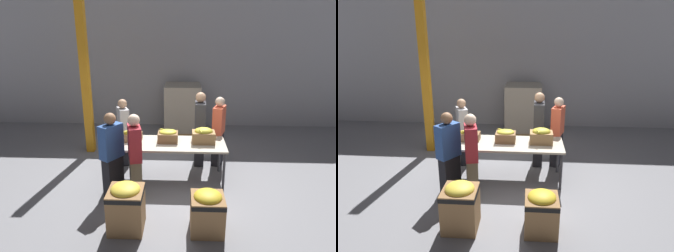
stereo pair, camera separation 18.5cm
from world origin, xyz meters
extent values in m
plane|color=gray|center=(0.00, 0.00, 0.00)|extent=(30.00, 30.00, 0.00)
cube|color=#A8A8AD|center=(0.00, 3.72, 2.00)|extent=(16.00, 0.08, 4.00)
cube|color=#B2A893|center=(0.00, 0.00, 0.78)|extent=(2.29, 0.88, 0.04)
cylinder|color=#38383D|center=(-1.08, -0.38, 0.38)|extent=(0.05, 0.05, 0.76)
cylinder|color=#38383D|center=(1.08, -0.38, 0.38)|extent=(0.05, 0.05, 0.76)
cylinder|color=#38383D|center=(-1.08, 0.38, 0.38)|extent=(0.05, 0.05, 0.76)
cylinder|color=#38383D|center=(1.08, 0.38, 0.38)|extent=(0.05, 0.05, 0.76)
cube|color=olive|center=(-0.77, 0.10, 0.88)|extent=(0.44, 0.28, 0.16)
ellipsoid|color=gold|center=(-0.77, 0.10, 0.97)|extent=(0.36, 0.23, 0.09)
ellipsoid|color=gold|center=(-0.85, 0.02, 1.01)|extent=(0.18, 0.12, 0.05)
ellipsoid|color=gold|center=(-0.80, 0.06, 0.99)|extent=(0.20, 0.16, 0.04)
cube|color=olive|center=(-0.02, 0.07, 0.90)|extent=(0.40, 0.32, 0.19)
ellipsoid|color=gold|center=(-0.02, 0.07, 1.00)|extent=(0.35, 0.28, 0.10)
ellipsoid|color=gold|center=(-0.12, 0.13, 1.03)|extent=(0.18, 0.17, 0.05)
ellipsoid|color=gold|center=(0.09, 0.13, 1.03)|extent=(0.13, 0.13, 0.04)
cube|color=#A37A4C|center=(0.70, 0.05, 0.92)|extent=(0.45, 0.32, 0.23)
ellipsoid|color=gold|center=(0.70, 0.05, 1.04)|extent=(0.36, 0.29, 0.15)
ellipsoid|color=gold|center=(0.62, 0.13, 1.07)|extent=(0.17, 0.09, 0.05)
ellipsoid|color=gold|center=(0.65, -0.03, 1.07)|extent=(0.07, 0.20, 0.05)
ellipsoid|color=gold|center=(0.70, 0.13, 1.07)|extent=(0.14, 0.11, 0.04)
ellipsoid|color=gold|center=(0.62, -0.02, 1.09)|extent=(0.07, 0.17, 0.05)
cube|color=black|center=(1.09, 0.77, 0.37)|extent=(0.31, 0.40, 0.75)
cube|color=#EA5B3D|center=(1.09, 0.77, 1.06)|extent=(0.34, 0.47, 0.62)
sphere|color=beige|center=(1.09, 0.77, 1.48)|extent=(0.21, 0.21, 0.21)
cube|color=black|center=(0.67, 0.76, 0.40)|extent=(0.22, 0.39, 0.80)
cube|color=#333338|center=(0.67, 0.76, 1.13)|extent=(0.24, 0.46, 0.66)
sphere|color=tan|center=(0.67, 0.76, 1.57)|extent=(0.23, 0.23, 0.23)
cube|color=black|center=(-1.04, 0.70, 0.36)|extent=(0.31, 0.39, 0.72)
cube|color=#B2B2B7|center=(-1.04, 0.70, 1.02)|extent=(0.34, 0.46, 0.60)
sphere|color=tan|center=(-1.04, 0.70, 1.43)|extent=(0.20, 0.20, 0.20)
cube|color=black|center=(-1.00, -0.68, 0.38)|extent=(0.37, 0.41, 0.76)
cube|color=#2D5199|center=(-1.00, -0.68, 1.07)|extent=(0.42, 0.48, 0.63)
sphere|color=#896042|center=(-1.00, -0.68, 1.49)|extent=(0.21, 0.21, 0.21)
cube|color=#6B604C|center=(-0.57, -0.72, 0.38)|extent=(0.28, 0.40, 0.76)
cube|color=maroon|center=(-0.57, -0.72, 1.07)|extent=(0.31, 0.47, 0.63)
sphere|color=beige|center=(-0.57, -0.72, 1.49)|extent=(0.21, 0.21, 0.21)
cube|color=olive|center=(-0.58, -1.67, 0.34)|extent=(0.53, 0.53, 0.68)
cube|color=black|center=(-0.58, -1.67, 0.62)|extent=(0.54, 0.54, 0.07)
ellipsoid|color=yellow|center=(-0.58, -1.67, 0.69)|extent=(0.45, 0.45, 0.19)
cube|color=olive|center=(0.66, -1.67, 0.30)|extent=(0.50, 0.50, 0.59)
cube|color=black|center=(0.66, -1.67, 0.54)|extent=(0.51, 0.51, 0.07)
ellipsoid|color=gold|center=(0.66, -1.67, 0.60)|extent=(0.43, 0.43, 0.18)
cube|color=orange|center=(-2.05, 1.41, 2.00)|extent=(0.19, 0.19, 4.00)
cube|color=olive|center=(0.28, 2.93, 0.07)|extent=(1.11, 1.11, 0.13)
cube|color=#A39984|center=(0.28, 2.93, 0.79)|extent=(1.02, 1.02, 1.33)
camera|label=1|loc=(0.25, -5.62, 3.00)|focal=32.00mm
camera|label=2|loc=(0.43, -5.61, 3.00)|focal=32.00mm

